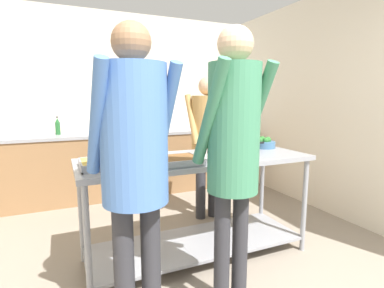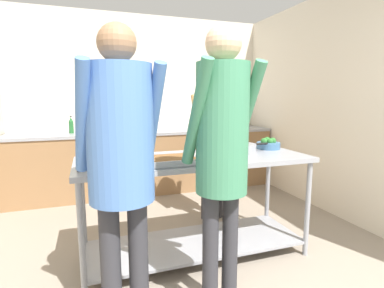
{
  "view_description": "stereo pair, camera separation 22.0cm",
  "coord_description": "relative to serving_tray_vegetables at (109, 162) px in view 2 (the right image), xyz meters",
  "views": [
    {
      "loc": [
        -1.03,
        -0.62,
        1.41
      ],
      "look_at": [
        0.03,
        1.76,
        1.0
      ],
      "focal_mm": 28.0,
      "sensor_mm": 36.0,
      "label": 1
    },
    {
      "loc": [
        -0.82,
        -0.7,
        1.41
      ],
      "look_at": [
        0.03,
        1.76,
        1.0
      ],
      "focal_mm": 28.0,
      "sensor_mm": 36.0,
      "label": 2
    }
  ],
  "objects": [
    {
      "name": "cook_behind_counter",
      "position": [
        1.2,
        0.81,
        0.08
      ],
      "size": [
        0.45,
        0.36,
        1.64
      ],
      "color": "#2D2D33",
      "rests_on": "ground_plane"
    },
    {
      "name": "sauce_pan",
      "position": [
        1.19,
        0.12,
        0.02
      ],
      "size": [
        0.41,
        0.27,
        0.08
      ],
      "color": "gray",
      "rests_on": "serving_counter"
    },
    {
      "name": "back_counter",
      "position": [
        0.69,
        2.08,
        -0.47
      ],
      "size": [
        3.82,
        0.65,
        0.92
      ],
      "color": "olive",
      "rests_on": "ground_plane"
    },
    {
      "name": "serving_tray_vegetables",
      "position": [
        0.0,
        0.0,
        0.0
      ],
      "size": [
        0.45,
        0.33,
        0.05
      ],
      "color": "gray",
      "rests_on": "serving_counter"
    },
    {
      "name": "serving_tray_roast",
      "position": [
        0.45,
        -0.12,
        -0.0
      ],
      "size": [
        0.38,
        0.32,
        0.05
      ],
      "color": "gray",
      "rests_on": "serving_counter"
    },
    {
      "name": "serving_counter",
      "position": [
        0.72,
        0.06,
        -0.32
      ],
      "size": [
        1.97,
        0.73,
        0.9
      ],
      "color": "gray",
      "rests_on": "ground_plane"
    },
    {
      "name": "wall_right",
      "position": [
        2.65,
        0.42,
        0.4
      ],
      "size": [
        0.06,
        4.18,
        2.65
      ],
      "color": "beige",
      "rests_on": "ground_plane"
    },
    {
      "name": "guest_serving_right",
      "position": [
        0.61,
        -0.7,
        0.22
      ],
      "size": [
        0.43,
        0.37,
        1.81
      ],
      "color": "#2D2D33",
      "rests_on": "ground_plane"
    },
    {
      "name": "plate_stack",
      "position": [
        0.81,
        -0.14,
        -0.01
      ],
      "size": [
        0.27,
        0.27,
        0.04
      ],
      "color": "white",
      "rests_on": "serving_counter"
    },
    {
      "name": "guest_serving_left",
      "position": [
        0.03,
        -0.62,
        0.19
      ],
      "size": [
        0.5,
        0.4,
        1.8
      ],
      "color": "#2D2D33",
      "rests_on": "ground_plane"
    },
    {
      "name": "water_bottle",
      "position": [
        -0.36,
        2.12,
        0.1
      ],
      "size": [
        0.06,
        0.06,
        0.24
      ],
      "color": "#23602D",
      "rests_on": "back_counter"
    },
    {
      "name": "broccoli_bowl",
      "position": [
        1.55,
        0.23,
        0.02
      ],
      "size": [
        0.23,
        0.23,
        0.11
      ],
      "color": "#3D668C",
      "rests_on": "serving_counter"
    },
    {
      "name": "wall_rear",
      "position": [
        0.69,
        2.45,
        0.4
      ],
      "size": [
        3.98,
        0.06,
        2.65
      ],
      "color": "beige",
      "rests_on": "ground_plane"
    }
  ]
}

